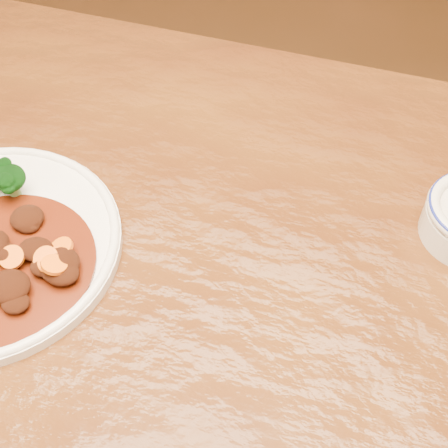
# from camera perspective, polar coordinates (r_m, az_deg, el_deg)

# --- Properties ---
(dining_table) EXTENTS (1.61, 1.09, 0.75)m
(dining_table) POSITION_cam_1_polar(r_m,az_deg,el_deg) (0.75, -3.78, -8.91)
(dining_table) COLOR #542E0E
(dining_table) RESTS_ON ground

